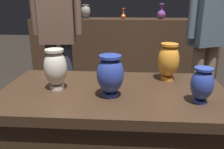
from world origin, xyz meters
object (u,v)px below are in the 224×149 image
vase_tall_behind (202,84)px  shelf_vase_center (123,16)px  shelf_vase_right (161,14)px  shelf_vase_left (86,11)px  vase_right_accent (56,68)px  visitor_near_left (57,25)px  vase_left_accent (168,60)px  shelf_vase_far_right (200,13)px  shelf_vase_far_left (51,12)px  vase_centerpiece (110,74)px  visitor_near_right (208,28)px

vase_tall_behind → shelf_vase_center: 2.31m
shelf_vase_right → shelf_vase_left: shelf_vase_right is taller
vase_right_accent → shelf_vase_left: (-0.21, 2.14, 0.18)m
vase_tall_behind → visitor_near_left: 1.56m
vase_left_accent → shelf_vase_left: (-0.83, 1.95, 0.18)m
shelf_vase_far_right → shelf_vase_left: bearing=-177.1°
vase_tall_behind → shelf_vase_center: shelf_vase_center is taller
shelf_vase_far_left → shelf_vase_right: bearing=-2.0°
vase_tall_behind → shelf_vase_center: bearing=100.3°
vase_left_accent → visitor_near_left: 1.26m
shelf_vase_right → vase_centerpiece: bearing=-103.1°
vase_tall_behind → shelf_vase_left: 2.46m
vase_centerpiece → vase_tall_behind: bearing=-6.2°
visitor_near_right → visitor_near_left: bearing=-22.6°
vase_left_accent → shelf_vase_far_left: size_ratio=1.45×
vase_centerpiece → shelf_vase_far_right: size_ratio=1.40×
vase_centerpiece → shelf_vase_right: 2.34m
vase_right_accent → visitor_near_right: bearing=44.6°
shelf_vase_right → shelf_vase_left: 1.04m
vase_right_accent → shelf_vase_far_right: shelf_vase_far_right is taller
shelf_vase_far_left → shelf_vase_center: size_ratio=1.05×
vase_centerpiece → visitor_near_right: visitor_near_right is taller
vase_tall_behind → visitor_near_right: size_ratio=0.10×
vase_tall_behind → shelf_vase_far_left: bearing=121.4°
vase_left_accent → shelf_vase_right: (0.21, 2.00, 0.14)m
vase_right_accent → visitor_near_left: (-0.30, 1.05, 0.10)m
shelf_vase_far_right → shelf_vase_left: (-1.56, -0.08, 0.02)m
shelf_vase_center → shelf_vase_left: bearing=179.8°
vase_left_accent → shelf_vase_center: (-0.31, 1.94, 0.12)m
vase_left_accent → shelf_vase_right: size_ratio=1.07×
shelf_vase_right → vase_right_accent: bearing=-110.7°
shelf_vase_far_left → shelf_vase_left: (0.52, -0.11, 0.02)m
shelf_vase_far_left → visitor_near_left: 1.27m
vase_centerpiece → shelf_vase_left: bearing=102.9°
shelf_vase_far_right → shelf_vase_right: bearing=-177.5°
shelf_vase_far_left → vase_centerpiece: bearing=-66.2°
vase_right_accent → shelf_vase_left: size_ratio=1.14×
shelf_vase_right → visitor_near_right: 1.13m
shelf_vase_far_left → shelf_vase_far_right: shelf_vase_far_left is taller
shelf_vase_center → shelf_vase_far_left: bearing=173.9°
vase_tall_behind → shelf_vase_far_left: shelf_vase_far_left is taller
vase_tall_behind → shelf_vase_right: (0.11, 2.32, 0.17)m
vase_left_accent → shelf_vase_right: shelf_vase_right is taller
shelf_vase_right → vase_left_accent: bearing=-96.0°
vase_tall_behind → shelf_vase_center: (-0.41, 2.26, 0.14)m
shelf_vase_far_left → shelf_vase_center: shelf_vase_far_left is taller
shelf_vase_right → shelf_vase_center: 0.52m
vase_centerpiece → shelf_vase_center: shelf_vase_center is taller
vase_left_accent → vase_centerpiece: bearing=-139.6°
shelf_vase_right → shelf_vase_left: bearing=-176.9°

